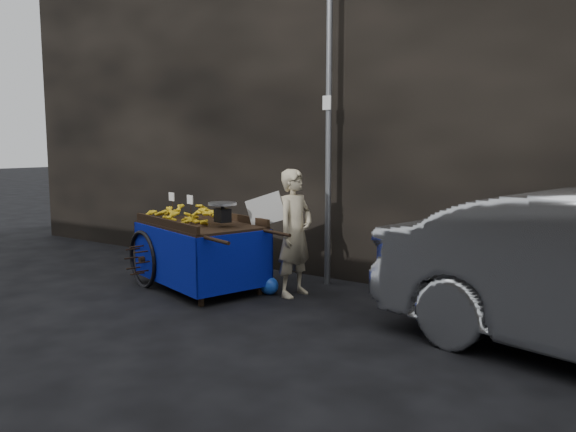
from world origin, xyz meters
The scene contains 6 objects.
ground centered at (0.00, 0.00, 0.00)m, with size 80.00×80.00×0.00m, color black.
building_wall centered at (0.39, 2.60, 2.50)m, with size 13.50×2.00×5.00m.
street_pole centered at (0.30, 1.30, 2.01)m, with size 0.12×0.10×4.00m.
banana_cart centered at (-0.99, 0.18, 0.77)m, with size 2.50×1.66×1.25m.
vendor centered at (0.26, 0.57, 0.79)m, with size 0.88×0.60×1.57m.
plastic_bag centered at (-0.02, 0.41, 0.12)m, with size 0.26×0.21×0.23m, color blue.
Camera 1 is at (4.04, -5.09, 1.86)m, focal length 35.00 mm.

